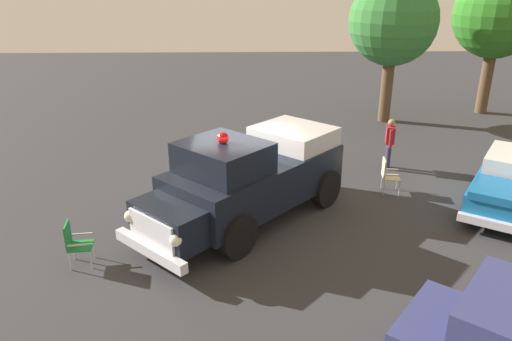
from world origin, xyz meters
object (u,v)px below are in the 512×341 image
Objects in this scene: lawn_chair_spare at (74,241)px; oak_tree_right at (497,15)px; spectator_standing at (390,140)px; lawn_chair_by_car at (388,173)px; vintage_fire_truck at (250,177)px; oak_tree_left at (393,22)px.

lawn_chair_spare is 0.16× the size of oak_tree_right.
spectator_standing is 0.27× the size of oak_tree_right.
lawn_chair_spare is at bearing 114.90° from lawn_chair_by_car.
spectator_standing is at bearing -16.84° from lawn_chair_by_car.
vintage_fire_truck reaches higher than spectator_standing.
oak_tree_left reaches higher than vintage_fire_truck.
lawn_chair_spare is at bearing 138.52° from oak_tree_left.
oak_tree_right is at bearing -42.76° from spectator_standing.
oak_tree_right is (10.38, -10.97, 3.15)m from vintage_fire_truck.
vintage_fire_truck is 5.71× the size of lawn_chair_spare.
lawn_chair_spare is (-3.65, 7.87, 0.00)m from lawn_chair_by_car.
vintage_fire_truck is 5.79m from spectator_standing.
oak_tree_right is (1.23, -4.92, 0.16)m from oak_tree_left.
oak_tree_left is 5.07m from oak_tree_right.
oak_tree_right reaches higher than vintage_fire_truck.
oak_tree_right reaches higher than spectator_standing.
spectator_standing reaches higher than lawn_chair_by_car.
oak_tree_right is at bearing -75.91° from oak_tree_left.
vintage_fire_truck is at bearing 111.88° from lawn_chair_by_car.
lawn_chair_by_car is 0.16× the size of oak_tree_right.
oak_tree_right is at bearing -50.01° from lawn_chair_spare.
vintage_fire_truck is at bearing 146.52° from oak_tree_left.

